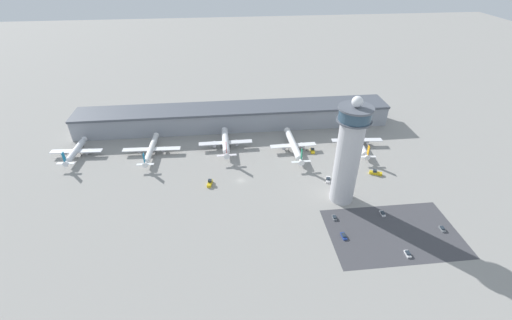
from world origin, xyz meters
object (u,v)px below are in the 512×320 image
(airplane_gate_delta, at_px, (294,145))
(airplane_gate_echo, at_px, (357,140))
(car_maroon_suv, at_px, (408,254))
(service_truck_catering, at_px, (375,173))
(car_black_suv, at_px, (382,213))
(car_silver_sedan, at_px, (442,229))
(service_truck_water, at_px, (312,151))
(service_truck_baggage, at_px, (328,180))
(car_yellow_taxi, at_px, (334,218))
(airplane_gate_alpha, at_px, (76,151))
(airplane_gate_bravo, at_px, (151,149))
(car_navy_sedan, at_px, (344,236))
(service_truck_fuel, at_px, (210,183))
(airplane_gate_charlie, at_px, (226,142))
(control_tower, at_px, (348,153))

(airplane_gate_delta, bearing_deg, airplane_gate_echo, 3.26)
(car_maroon_suv, bearing_deg, service_truck_catering, 80.54)
(car_black_suv, bearing_deg, car_silver_sedan, -29.08)
(service_truck_water, bearing_deg, airplane_gate_delta, 169.96)
(car_silver_sedan, bearing_deg, service_truck_catering, 106.16)
(service_truck_baggage, xyz_separation_m, car_maroon_suv, (20.35, -59.48, -0.25))
(car_black_suv, relative_size, car_yellow_taxi, 1.03)
(service_truck_water, height_order, car_silver_sedan, service_truck_water)
(airplane_gate_alpha, distance_m, service_truck_catering, 193.67)
(airplane_gate_alpha, xyz_separation_m, service_truck_water, (157.16, -11.11, -3.33))
(airplane_gate_bravo, distance_m, car_navy_sedan, 135.79)
(service_truck_fuel, bearing_deg, car_black_suv, -21.53)
(airplane_gate_bravo, distance_m, service_truck_water, 108.41)
(airplane_gate_alpha, distance_m, airplane_gate_echo, 190.02)
(service_truck_baggage, xyz_separation_m, car_navy_sedan, (-5.29, -45.54, -0.27))
(airplane_gate_charlie, distance_m, car_silver_sedan, 138.05)
(service_truck_baggage, bearing_deg, car_silver_sedan, -45.54)
(car_maroon_suv, bearing_deg, service_truck_baggage, 108.89)
(service_truck_catering, relative_size, car_yellow_taxi, 1.87)
(airplane_gate_alpha, xyz_separation_m, airplane_gate_charlie, (98.76, -0.49, 0.70))
(airplane_gate_alpha, height_order, airplane_gate_charlie, airplane_gate_charlie)
(car_yellow_taxi, bearing_deg, airplane_gate_delta, 96.88)
(airplane_gate_delta, xyz_separation_m, car_maroon_suv, (34.47, -94.91, -4.11))
(service_truck_water, distance_m, car_yellow_taxi, 65.67)
(airplane_gate_bravo, relative_size, service_truck_baggage, 6.06)
(service_truck_water, distance_m, car_navy_sedan, 78.80)
(airplane_gate_bravo, distance_m, service_truck_fuel, 54.52)
(airplane_gate_charlie, relative_size, service_truck_catering, 4.75)
(airplane_gate_echo, relative_size, car_navy_sedan, 9.66)
(control_tower, height_order, airplane_gate_bravo, control_tower)
(car_yellow_taxi, bearing_deg, airplane_gate_charlie, 125.22)
(airplane_gate_bravo, bearing_deg, airplane_gate_echo, -1.49)
(airplane_gate_echo, distance_m, service_truck_fuel, 107.54)
(airplane_gate_bravo, xyz_separation_m, car_maroon_suv, (129.67, -101.15, -3.39))
(airplane_gate_delta, bearing_deg, service_truck_catering, -35.51)
(airplane_gate_delta, relative_size, service_truck_water, 7.47)
(service_truck_fuel, xyz_separation_m, service_truck_baggage, (70.38, -3.62, -0.27))
(control_tower, xyz_separation_m, service_truck_catering, (28.41, 20.11, -28.81))
(airplane_gate_bravo, height_order, car_black_suv, airplane_gate_bravo)
(airplane_gate_alpha, xyz_separation_m, service_truck_fuel, (88.07, -40.63, -3.07))
(control_tower, xyz_separation_m, service_truck_fuel, (-72.80, 20.38, -28.78))
(airplane_gate_alpha, height_order, airplane_gate_bravo, airplane_gate_alpha)
(service_truck_water, distance_m, car_maroon_suv, 95.13)
(car_yellow_taxi, xyz_separation_m, car_navy_sedan, (0.65, -13.19, 0.03))
(car_maroon_suv, bearing_deg, airplane_gate_delta, 109.96)
(control_tower, distance_m, airplane_gate_alpha, 173.96)
(service_truck_baggage, bearing_deg, car_black_suv, -57.92)
(airplane_gate_alpha, xyz_separation_m, car_black_suv, (178.56, -76.32, -3.56))
(control_tower, relative_size, car_maroon_suv, 13.87)
(service_truck_catering, distance_m, car_maroon_suv, 63.71)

